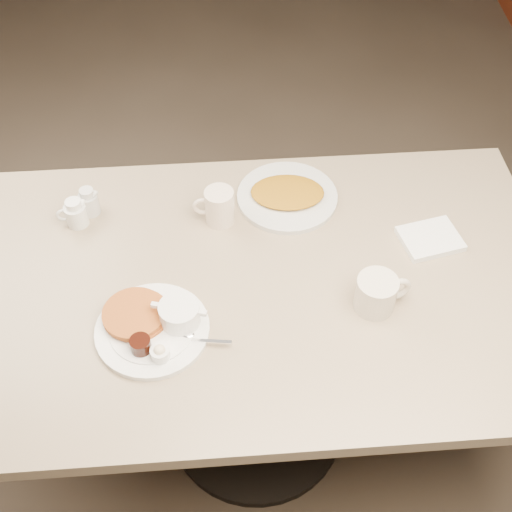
{
  "coord_description": "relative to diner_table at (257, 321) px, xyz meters",
  "views": [
    {
      "loc": [
        -0.08,
        -1.03,
        2.02
      ],
      "look_at": [
        0.0,
        0.02,
        0.82
      ],
      "focal_mm": 46.76,
      "sensor_mm": 36.0,
      "label": 1
    }
  ],
  "objects": [
    {
      "name": "creamer_left",
      "position": [
        -0.46,
        0.23,
        0.21
      ],
      "size": [
        0.09,
        0.07,
        0.08
      ],
      "color": "white",
      "rests_on": "diner_table"
    },
    {
      "name": "coffee_mug_far",
      "position": [
        -0.08,
        0.22,
        0.22
      ],
      "size": [
        0.11,
        0.08,
        0.1
      ],
      "color": "white",
      "rests_on": "diner_table"
    },
    {
      "name": "hash_plate",
      "position": [
        0.11,
        0.28,
        0.18
      ],
      "size": [
        0.3,
        0.3,
        0.04
      ],
      "color": "silver",
      "rests_on": "diner_table"
    },
    {
      "name": "coffee_mug_near",
      "position": [
        0.28,
        -0.09,
        0.22
      ],
      "size": [
        0.15,
        0.11,
        0.09
      ],
      "color": "silver",
      "rests_on": "diner_table"
    },
    {
      "name": "diner_table",
      "position": [
        0.0,
        0.0,
        0.0
      ],
      "size": [
        1.5,
        0.9,
        0.75
      ],
      "color": "tan",
      "rests_on": "ground"
    },
    {
      "name": "room",
      "position": [
        0.0,
        0.0,
        0.82
      ],
      "size": [
        7.04,
        8.04,
        2.84
      ],
      "color": "#4C3F33",
      "rests_on": "ground"
    },
    {
      "name": "main_plate",
      "position": [
        -0.24,
        -0.13,
        0.19
      ],
      "size": [
        0.34,
        0.33,
        0.07
      ],
      "color": "white",
      "rests_on": "diner_table"
    },
    {
      "name": "napkin",
      "position": [
        0.46,
        0.1,
        0.18
      ],
      "size": [
        0.17,
        0.15,
        0.02
      ],
      "color": "white",
      "rests_on": "diner_table"
    },
    {
      "name": "creamer_right",
      "position": [
        -0.43,
        0.27,
        0.21
      ],
      "size": [
        0.08,
        0.06,
        0.08
      ],
      "color": "silver",
      "rests_on": "diner_table"
    }
  ]
}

